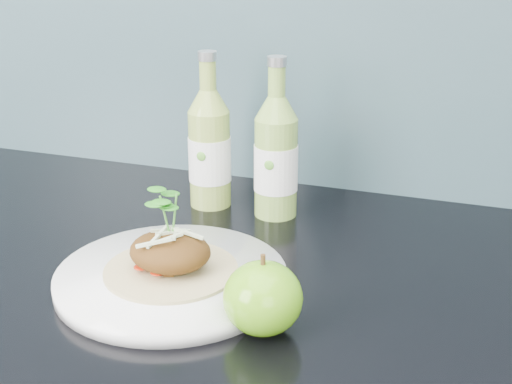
{
  "coord_description": "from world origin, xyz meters",
  "views": [
    {
      "loc": [
        0.3,
        0.98,
        1.29
      ],
      "look_at": [
        0.05,
        1.68,
        1.0
      ],
      "focal_mm": 50.0,
      "sensor_mm": 36.0,
      "label": 1
    }
  ],
  "objects_px": {
    "dinner_plate": "(171,278)",
    "cider_bottle_right": "(276,157)",
    "green_apple": "(263,298)",
    "cider_bottle_left": "(210,149)"
  },
  "relations": [
    {
      "from": "dinner_plate",
      "to": "cider_bottle_right",
      "type": "distance_m",
      "value": 0.25
    },
    {
      "from": "green_apple",
      "to": "cider_bottle_left",
      "type": "xyz_separation_m",
      "value": [
        -0.18,
        0.3,
        0.05
      ]
    },
    {
      "from": "dinner_plate",
      "to": "cider_bottle_left",
      "type": "xyz_separation_m",
      "value": [
        -0.05,
        0.24,
        0.08
      ]
    },
    {
      "from": "cider_bottle_left",
      "to": "cider_bottle_right",
      "type": "distance_m",
      "value": 0.1
    },
    {
      "from": "green_apple",
      "to": "dinner_plate",
      "type": "bearing_deg",
      "value": 155.69
    },
    {
      "from": "cider_bottle_left",
      "to": "cider_bottle_right",
      "type": "relative_size",
      "value": 1.0
    },
    {
      "from": "dinner_plate",
      "to": "green_apple",
      "type": "height_order",
      "value": "green_apple"
    },
    {
      "from": "cider_bottle_left",
      "to": "cider_bottle_right",
      "type": "height_order",
      "value": "same"
    },
    {
      "from": "green_apple",
      "to": "cider_bottle_right",
      "type": "xyz_separation_m",
      "value": [
        -0.08,
        0.29,
        0.05
      ]
    },
    {
      "from": "dinner_plate",
      "to": "cider_bottle_left",
      "type": "relative_size",
      "value": 1.26
    }
  ]
}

